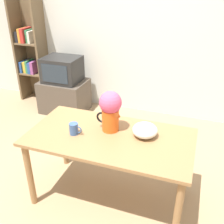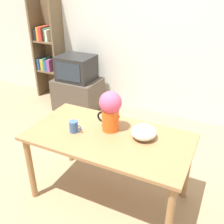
{
  "view_description": "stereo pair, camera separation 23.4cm",
  "coord_description": "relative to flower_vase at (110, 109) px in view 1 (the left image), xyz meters",
  "views": [
    {
      "loc": [
        0.89,
        -1.92,
        1.99
      ],
      "look_at": [
        0.2,
        0.04,
        0.91
      ],
      "focal_mm": 42.0,
      "sensor_mm": 36.0,
      "label": 1
    },
    {
      "loc": [
        1.11,
        -1.83,
        1.99
      ],
      "look_at": [
        0.2,
        0.04,
        0.91
      ],
      "focal_mm": 42.0,
      "sensor_mm": 36.0,
      "label": 2
    }
  ],
  "objects": [
    {
      "name": "bookshelf",
      "position": [
        -2.07,
        1.75,
        -0.09
      ],
      "size": [
        0.48,
        0.32,
        1.73
      ],
      "color": "brown",
      "rests_on": "ground_plane"
    },
    {
      "name": "table",
      "position": [
        0.03,
        -0.1,
        -0.31
      ],
      "size": [
        1.48,
        0.78,
        0.72
      ],
      "color": "olive",
      "rests_on": "ground_plane"
    },
    {
      "name": "coffee_mug",
      "position": [
        -0.28,
        -0.18,
        -0.16
      ],
      "size": [
        0.12,
        0.08,
        0.11
      ],
      "color": "#385689",
      "rests_on": "table"
    },
    {
      "name": "white_bowl",
      "position": [
        0.32,
        -0.0,
        -0.16
      ],
      "size": [
        0.22,
        0.22,
        0.12
      ],
      "color": "silver",
      "rests_on": "table"
    },
    {
      "name": "tv_set",
      "position": [
        -1.32,
        1.47,
        -0.23
      ],
      "size": [
        0.55,
        0.47,
        0.38
      ],
      "color": "black",
      "rests_on": "tv_stand"
    },
    {
      "name": "flower_vase",
      "position": [
        0.0,
        0.0,
        0.0
      ],
      "size": [
        0.24,
        0.2,
        0.38
      ],
      "color": "#E05619",
      "rests_on": "table"
    },
    {
      "name": "tv_stand",
      "position": [
        -1.32,
        1.47,
        -0.68
      ],
      "size": [
        0.71,
        0.55,
        0.52
      ],
      "color": "#4C4238",
      "rests_on": "ground_plane"
    },
    {
      "name": "wall_back",
      "position": [
        -0.19,
        1.91,
        0.36
      ],
      "size": [
        8.0,
        0.05,
        2.6
      ],
      "color": "silver",
      "rests_on": "ground_plane"
    },
    {
      "name": "ground_plane",
      "position": [
        -0.19,
        -0.04,
        -0.94
      ],
      "size": [
        12.0,
        12.0,
        0.0
      ],
      "primitive_type": "plane",
      "color": "#9E7F5B"
    }
  ]
}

